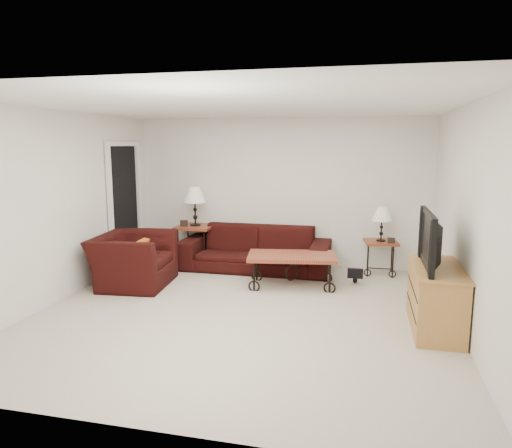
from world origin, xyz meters
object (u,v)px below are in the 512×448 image
(tv_stand, at_px, (435,298))
(side_table_left, at_px, (196,244))
(sofa, at_px, (256,249))
(side_table_right, at_px, (380,258))
(lamp_right, at_px, (382,224))
(coffee_table, at_px, (292,270))
(lamp_left, at_px, (195,206))
(backpack, at_px, (355,269))
(armchair, at_px, (134,260))
(television, at_px, (437,240))

(tv_stand, bearing_deg, side_table_left, 148.99)
(sofa, distance_m, side_table_right, 2.02)
(lamp_right, bearing_deg, coffee_table, -142.77)
(lamp_right, bearing_deg, lamp_left, 180.00)
(tv_stand, bearing_deg, lamp_right, 103.74)
(sofa, height_order, backpack, sofa)
(lamp_left, xyz_separation_m, armchair, (-0.44, -1.43, -0.63))
(side_table_left, xyz_separation_m, side_table_right, (3.13, 0.00, -0.06))
(side_table_right, bearing_deg, armchair, -158.15)
(tv_stand, bearing_deg, coffee_table, 145.85)
(side_table_left, height_order, backpack, side_table_left)
(sofa, distance_m, lamp_right, 2.07)
(lamp_right, height_order, backpack, lamp_right)
(lamp_left, bearing_deg, backpack, -12.36)
(lamp_left, relative_size, tv_stand, 0.56)
(side_table_right, xyz_separation_m, armchair, (-3.57, -1.43, 0.11))
(lamp_left, xyz_separation_m, lamp_right, (3.13, 0.00, -0.19))
(lamp_left, height_order, tv_stand, lamp_left)
(sofa, distance_m, lamp_left, 1.31)
(television, bearing_deg, lamp_right, -166.75)
(sofa, height_order, tv_stand, tv_stand)
(lamp_right, bearing_deg, television, -76.75)
(armchair, relative_size, television, 1.09)
(sofa, height_order, lamp_left, lamp_left)
(side_table_right, height_order, lamp_right, lamp_right)
(side_table_left, height_order, armchair, armchair)
(tv_stand, relative_size, backpack, 2.66)
(side_table_left, distance_m, coffee_table, 2.09)
(lamp_right, height_order, armchair, lamp_right)
(tv_stand, xyz_separation_m, backpack, (-0.91, 1.60, -0.13))
(armchair, xyz_separation_m, television, (4.08, -0.77, 0.65))
(side_table_left, xyz_separation_m, lamp_right, (3.13, 0.00, 0.48))
(side_table_right, relative_size, backpack, 1.21)
(sofa, height_order, side_table_right, sofa)
(armchair, bearing_deg, sofa, -56.59)
(side_table_left, bearing_deg, television, -31.15)
(sofa, bearing_deg, coffee_table, -47.24)
(tv_stand, bearing_deg, lamp_left, 148.99)
(sofa, xyz_separation_m, tv_stand, (2.55, -2.02, 0.00))
(lamp_right, relative_size, armchair, 0.47)
(lamp_right, distance_m, tv_stand, 2.31)
(side_table_right, bearing_deg, lamp_right, 0.00)
(backpack, bearing_deg, lamp_right, 58.76)
(side_table_right, distance_m, lamp_left, 3.21)
(lamp_left, bearing_deg, armchair, -107.13)
(lamp_right, distance_m, television, 2.27)
(lamp_left, bearing_deg, side_table_left, 0.00)
(backpack, bearing_deg, tv_stand, -60.15)
(sofa, relative_size, backpack, 5.42)
(coffee_table, relative_size, backpack, 2.83)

